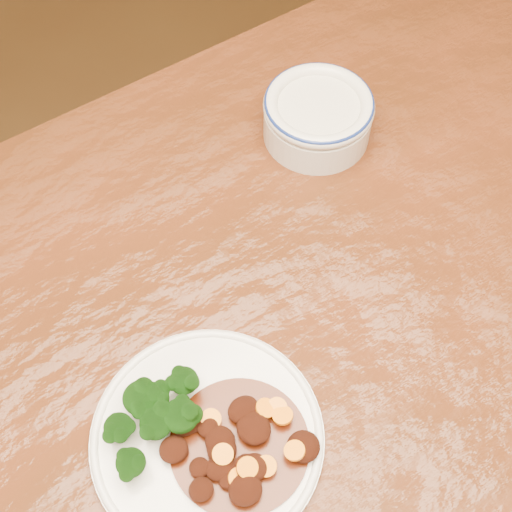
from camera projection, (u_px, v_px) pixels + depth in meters
dining_table at (261, 407)px, 0.81m from camera, size 1.52×0.93×0.75m
dinner_plate at (207, 437)px, 0.70m from camera, size 0.23×0.23×0.01m
broccoli_florets at (154, 413)px, 0.69m from camera, size 0.11×0.08×0.04m
mince_stew at (234, 446)px, 0.68m from camera, size 0.14×0.14×0.03m
dip_bowl at (318, 116)px, 0.88m from camera, size 0.14×0.14×0.06m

